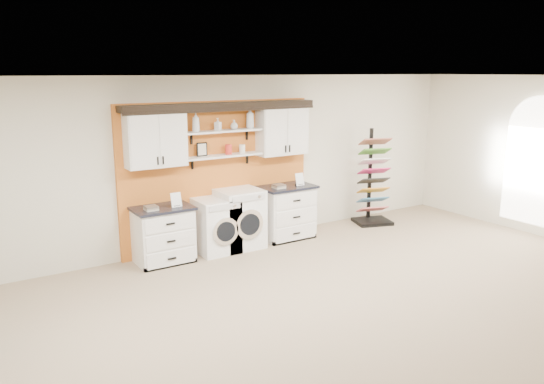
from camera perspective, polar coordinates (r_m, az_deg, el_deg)
floor at (r=6.10m, az=12.35°, el=-15.37°), size 10.00×10.00×0.00m
ceiling at (r=5.40m, az=13.80°, el=11.89°), size 10.00×10.00×0.00m
wall_back at (r=8.79m, az=-5.86°, el=3.23°), size 10.00×0.00×10.00m
accent_panel at (r=8.79m, az=-5.72°, el=1.91°), size 3.40×0.07×2.40m
upper_cabinet_left at (r=8.08m, az=-12.46°, el=5.60°), size 0.90×0.35×0.84m
upper_cabinet_right at (r=9.11m, az=1.07°, el=6.68°), size 0.90×0.35×0.84m
shelf_lower at (r=8.59m, az=-5.27°, el=3.90°), size 1.32×0.28×0.03m
shelf_upper at (r=8.54m, az=-5.33°, el=6.55°), size 1.32×0.28×0.03m
crown_molding at (r=8.51m, az=-5.42°, el=9.22°), size 3.30×0.41×0.13m
window_arched at (r=10.37m, az=26.46°, el=3.33°), size 0.06×1.10×2.25m
picture_frame at (r=8.46m, az=-7.55°, el=4.56°), size 0.18×0.02×0.22m
canister_red at (r=8.62m, az=-4.69°, el=4.58°), size 0.11×0.11×0.16m
canister_cream at (r=8.74m, az=-3.24°, el=4.65°), size 0.10×0.10×0.14m
base_cabinet_left at (r=8.25m, az=-11.61°, el=-4.51°), size 0.89×0.66×0.87m
base_cabinet_right at (r=9.24m, az=1.55°, el=-2.16°), size 0.95×0.66×0.93m
washer at (r=8.58m, az=-6.05°, el=-3.59°), size 0.63×0.71×0.88m
dryer at (r=8.76m, az=-3.52°, el=-2.87°), size 0.70×0.71×0.98m
sample_rack at (r=10.31m, az=10.78°, el=-0.27°), size 0.80×0.73×1.81m
soap_bottle_a at (r=8.32m, az=-8.19°, el=7.47°), size 0.16×0.16×0.30m
soap_bottle_b at (r=8.49m, az=-5.85°, el=7.26°), size 0.12×0.12×0.19m
soap_bottle_c at (r=8.62m, az=-4.11°, el=7.25°), size 0.14×0.14×0.15m
soap_bottle_d at (r=8.76m, az=-2.38°, el=7.98°), size 0.19×0.19×0.34m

